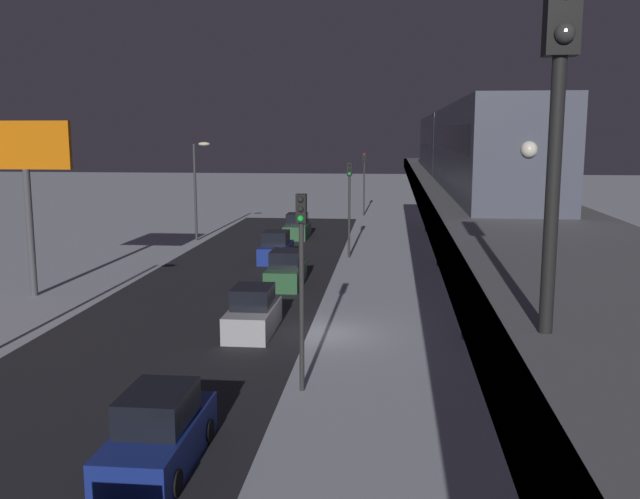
{
  "coord_description": "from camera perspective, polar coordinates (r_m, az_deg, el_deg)",
  "views": [
    {
      "loc": [
        -2.9,
        28.05,
        8.23
      ],
      "look_at": [
        1.25,
        -12.49,
        1.5
      ],
      "focal_mm": 39.25,
      "sensor_mm": 36.0,
      "label": 1
    }
  ],
  "objects": [
    {
      "name": "ground_plane",
      "position": [
        29.38,
        -0.05,
        -6.9
      ],
      "size": [
        240.0,
        240.0,
        0.0
      ],
      "primitive_type": "plane",
      "color": "silver"
    },
    {
      "name": "avenue_asphalt",
      "position": [
        30.55,
        -11.38,
        -6.43
      ],
      "size": [
        11.0,
        80.49,
        0.01
      ],
      "primitive_type": "cube",
      "color": "#28282D",
      "rests_on": "ground_plane"
    },
    {
      "name": "elevated_railway",
      "position": [
        28.44,
        12.96,
        2.98
      ],
      "size": [
        5.0,
        80.49,
        5.97
      ],
      "color": "slate",
      "rests_on": "ground_plane"
    },
    {
      "name": "subway_train",
      "position": [
        37.74,
        11.48,
        8.46
      ],
      "size": [
        2.94,
        36.87,
        3.4
      ],
      "color": "#4C5160",
      "rests_on": "elevated_railway"
    },
    {
      "name": "rail_signal",
      "position": [
        8.23,
        18.87,
        12.11
      ],
      "size": [
        0.36,
        0.41,
        4.0
      ],
      "color": "black",
      "rests_on": "elevated_railway"
    },
    {
      "name": "sedan_blue",
      "position": [
        18.52,
        -13.01,
        -14.58
      ],
      "size": [
        1.91,
        4.65,
        1.97
      ],
      "rotation": [
        0.0,
        0.0,
        3.14
      ],
      "color": "navy",
      "rests_on": "ground_plane"
    },
    {
      "name": "sedan_silver",
      "position": [
        29.53,
        -5.48,
        -5.25
      ],
      "size": [
        1.8,
        4.18,
        1.97
      ],
      "rotation": [
        0.0,
        0.0,
        3.14
      ],
      "color": "#B2B2B7",
      "rests_on": "ground_plane"
    },
    {
      "name": "sedan_blue_2",
      "position": [
        45.96,
        -3.61,
        0.05
      ],
      "size": [
        1.8,
        4.21,
        1.97
      ],
      "rotation": [
        0.0,
        0.0,
        3.14
      ],
      "color": "navy",
      "rests_on": "ground_plane"
    },
    {
      "name": "sedan_green",
      "position": [
        56.17,
        -1.87,
        1.77
      ],
      "size": [
        1.8,
        4.08,
        1.97
      ],
      "rotation": [
        0.0,
        0.0,
        3.14
      ],
      "color": "#2D6038",
      "rests_on": "ground_plane"
    },
    {
      "name": "sedan_green_2",
      "position": [
        38.4,
        -2.79,
        -1.8
      ],
      "size": [
        1.8,
        4.29,
        1.97
      ],
      "rotation": [
        0.0,
        0.0,
        3.14
      ],
      "color": "#2D6038",
      "rests_on": "ground_plane"
    },
    {
      "name": "traffic_light_near",
      "position": [
        22.06,
        -1.53,
        -1.17
      ],
      "size": [
        0.32,
        0.44,
        6.4
      ],
      "color": "#2D2D2D",
      "rests_on": "ground_plane"
    },
    {
      "name": "traffic_light_mid",
      "position": [
        46.72,
        2.41,
        4.41
      ],
      "size": [
        0.32,
        0.44,
        6.4
      ],
      "color": "#2D2D2D",
      "rests_on": "ground_plane"
    },
    {
      "name": "traffic_light_far",
      "position": [
        71.6,
        3.62,
        6.13
      ],
      "size": [
        0.32,
        0.44,
        6.4
      ],
      "color": "#2D2D2D",
      "rests_on": "ground_plane"
    },
    {
      "name": "commercial_billboard",
      "position": [
        38.25,
        -22.88,
        6.54
      ],
      "size": [
        4.8,
        0.36,
        8.9
      ],
      "color": "#4C4C51",
      "rests_on": "ground_plane"
    },
    {
      "name": "street_lamp_far",
      "position": [
        55.23,
        -9.94,
        5.69
      ],
      "size": [
        1.35,
        0.44,
        7.65
      ],
      "color": "#38383D",
      "rests_on": "ground_plane"
    }
  ]
}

